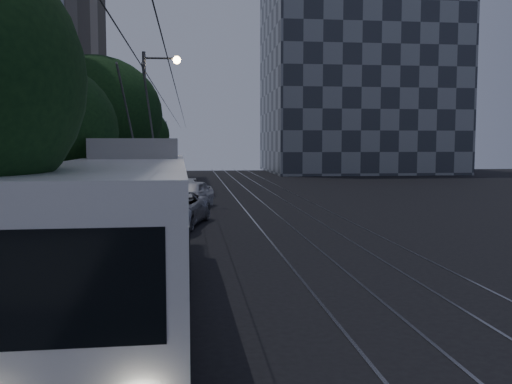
{
  "coord_description": "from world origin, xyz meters",
  "views": [
    {
      "loc": [
        -2.67,
        -14.53,
        3.69
      ],
      "look_at": [
        -0.5,
        4.2,
        2.04
      ],
      "focal_mm": 40.0,
      "sensor_mm": 36.0,
      "label": 1
    }
  ],
  "objects_px": {
    "car_white_a": "(190,195)",
    "car_white_c": "(166,185)",
    "car_white_d": "(171,177)",
    "car_white_b": "(184,192)",
    "trolleybus": "(125,231)",
    "pickup_silver": "(173,209)",
    "streetlamp_far": "(152,113)"
  },
  "relations": [
    {
      "from": "car_white_a",
      "to": "car_white_c",
      "type": "height_order",
      "value": "car_white_a"
    },
    {
      "from": "car_white_a",
      "to": "car_white_d",
      "type": "height_order",
      "value": "car_white_a"
    },
    {
      "from": "car_white_b",
      "to": "car_white_d",
      "type": "xyz_separation_m",
      "value": [
        -1.28,
        15.01,
        0.03
      ]
    },
    {
      "from": "trolleybus",
      "to": "car_white_d",
      "type": "height_order",
      "value": "trolleybus"
    },
    {
      "from": "trolleybus",
      "to": "car_white_b",
      "type": "bearing_deg",
      "value": 86.1
    },
    {
      "from": "car_white_a",
      "to": "car_white_b",
      "type": "relative_size",
      "value": 0.93
    },
    {
      "from": "car_white_c",
      "to": "car_white_d",
      "type": "distance_m",
      "value": 10.11
    },
    {
      "from": "car_white_d",
      "to": "pickup_silver",
      "type": "bearing_deg",
      "value": -99.98
    },
    {
      "from": "car_white_b",
      "to": "car_white_d",
      "type": "bearing_deg",
      "value": 91.72
    },
    {
      "from": "trolleybus",
      "to": "streetlamp_far",
      "type": "relative_size",
      "value": 1.45
    },
    {
      "from": "car_white_d",
      "to": "streetlamp_far",
      "type": "relative_size",
      "value": 0.5
    },
    {
      "from": "pickup_silver",
      "to": "car_white_b",
      "type": "xyz_separation_m",
      "value": [
        0.44,
        9.0,
        -0.03
      ]
    },
    {
      "from": "trolleybus",
      "to": "car_white_c",
      "type": "distance_m",
      "value": 26.48
    },
    {
      "from": "pickup_silver",
      "to": "car_white_c",
      "type": "distance_m",
      "value": 13.92
    },
    {
      "from": "car_white_b",
      "to": "car_white_d",
      "type": "height_order",
      "value": "car_white_d"
    },
    {
      "from": "trolleybus",
      "to": "car_white_d",
      "type": "bearing_deg",
      "value": 89.29
    },
    {
      "from": "car_white_d",
      "to": "streetlamp_far",
      "type": "xyz_separation_m",
      "value": [
        -0.5,
        -15.99,
        4.61
      ]
    },
    {
      "from": "streetlamp_far",
      "to": "car_white_d",
      "type": "bearing_deg",
      "value": 88.2
    },
    {
      "from": "trolleybus",
      "to": "car_white_a",
      "type": "bearing_deg",
      "value": 84.78
    },
    {
      "from": "car_white_d",
      "to": "streetlamp_far",
      "type": "height_order",
      "value": "streetlamp_far"
    },
    {
      "from": "trolleybus",
      "to": "car_white_a",
      "type": "height_order",
      "value": "trolleybus"
    },
    {
      "from": "car_white_a",
      "to": "car_white_b",
      "type": "distance_m",
      "value": 2.5
    },
    {
      "from": "pickup_silver",
      "to": "car_white_d",
      "type": "relative_size",
      "value": 1.22
    },
    {
      "from": "car_white_b",
      "to": "car_white_c",
      "type": "distance_m",
      "value": 5.06
    },
    {
      "from": "car_white_b",
      "to": "trolleybus",
      "type": "bearing_deg",
      "value": -96.04
    },
    {
      "from": "pickup_silver",
      "to": "car_white_a",
      "type": "relative_size",
      "value": 1.16
    },
    {
      "from": "car_white_a",
      "to": "streetlamp_far",
      "type": "xyz_separation_m",
      "value": [
        -2.1,
        1.5,
        4.57
      ]
    },
    {
      "from": "car_white_a",
      "to": "car_white_b",
      "type": "height_order",
      "value": "car_white_a"
    },
    {
      "from": "pickup_silver",
      "to": "car_white_a",
      "type": "xyz_separation_m",
      "value": [
        0.75,
        6.52,
        0.04
      ]
    },
    {
      "from": "car_white_c",
      "to": "car_white_b",
      "type": "bearing_deg",
      "value": -89.57
    },
    {
      "from": "car_white_c",
      "to": "car_white_d",
      "type": "bearing_deg",
      "value": 75.75
    },
    {
      "from": "car_white_d",
      "to": "car_white_c",
      "type": "bearing_deg",
      "value": -102.0
    }
  ]
}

